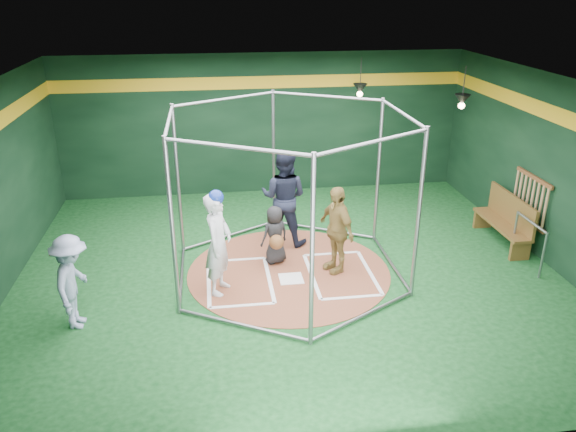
{
  "coord_description": "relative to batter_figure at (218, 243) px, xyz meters",
  "views": [
    {
      "loc": [
        -1.34,
        -9.26,
        5.06
      ],
      "look_at": [
        0.0,
        0.1,
        1.1
      ],
      "focal_mm": 35.0,
      "sensor_mm": 36.0,
      "label": 1
    }
  ],
  "objects": [
    {
      "name": "home_plate",
      "position": [
        1.29,
        0.24,
        -0.93
      ],
      "size": [
        0.43,
        0.43,
        0.01
      ],
      "primitive_type": "cube",
      "color": "white",
      "rests_on": "clay_disc"
    },
    {
      "name": "batting_cage",
      "position": [
        1.29,
        0.54,
        0.55
      ],
      "size": [
        4.05,
        4.67,
        3.0
      ],
      "color": "gray",
      "rests_on": "ground"
    },
    {
      "name": "catcher_figure",
      "position": [
        1.09,
        0.94,
        -0.37
      ],
      "size": [
        0.66,
        0.67,
        1.15
      ],
      "color": "black",
      "rests_on": "clay_disc"
    },
    {
      "name": "visitor_leopard",
      "position": [
        2.17,
        0.48,
        -0.1
      ],
      "size": [
        0.74,
        1.06,
        1.67
      ],
      "primitive_type": "imported",
      "rotation": [
        0.0,
        0.0,
        -1.19
      ],
      "color": "tan",
      "rests_on": "clay_disc"
    },
    {
      "name": "bat_rack",
      "position": [
        6.22,
        0.94,
        0.1
      ],
      "size": [
        0.07,
        1.25,
        0.98
      ],
      "color": "brown",
      "rests_on": "room_shell"
    },
    {
      "name": "batter_box_left",
      "position": [
        0.34,
        0.29,
        -0.93
      ],
      "size": [
        1.17,
        1.77,
        0.01
      ],
      "color": "white",
      "rests_on": "clay_disc"
    },
    {
      "name": "batter_figure",
      "position": [
        0.0,
        0.0,
        0.0
      ],
      "size": [
        0.64,
        0.78,
        1.89
      ],
      "color": "silver",
      "rests_on": "clay_disc"
    },
    {
      "name": "steel_railing",
      "position": [
        5.84,
        0.16,
        -0.34
      ],
      "size": [
        0.05,
        1.06,
        0.92
      ],
      "color": "gray",
      "rests_on": "ground"
    },
    {
      "name": "room_shell",
      "position": [
        1.29,
        0.54,
        0.8
      ],
      "size": [
        10.1,
        9.1,
        3.53
      ],
      "color": "#0C3815",
      "rests_on": "ground"
    },
    {
      "name": "pendant_lamp_far",
      "position": [
        5.29,
        2.54,
        1.79
      ],
      "size": [
        0.34,
        0.34,
        0.9
      ],
      "color": "black",
      "rests_on": "room_shell"
    },
    {
      "name": "umpire",
      "position": [
        1.38,
        1.83,
        0.06
      ],
      "size": [
        1.2,
        1.09,
        2.0
      ],
      "primitive_type": "imported",
      "rotation": [
        0.0,
        0.0,
        2.71
      ],
      "color": "black",
      "rests_on": "clay_disc"
    },
    {
      "name": "pendant_lamp_near",
      "position": [
        3.49,
        4.14,
        1.79
      ],
      "size": [
        0.34,
        0.34,
        0.9
      ],
      "color": "black",
      "rests_on": "room_shell"
    },
    {
      "name": "clay_disc",
      "position": [
        1.29,
        0.54,
        -0.94
      ],
      "size": [
        3.8,
        3.8,
        0.01
      ],
      "primitive_type": "cylinder",
      "color": "brown",
      "rests_on": "ground"
    },
    {
      "name": "batter_box_right",
      "position": [
        2.24,
        0.29,
        -0.93
      ],
      "size": [
        1.17,
        1.77,
        0.01
      ],
      "color": "white",
      "rests_on": "clay_disc"
    },
    {
      "name": "bystander_blue",
      "position": [
        -2.27,
        -0.74,
        -0.17
      ],
      "size": [
        0.64,
        1.04,
        1.55
      ],
      "primitive_type": "imported",
      "rotation": [
        0.0,
        0.0,
        1.51
      ],
      "color": "#909EBF",
      "rests_on": "ground"
    },
    {
      "name": "dugout_bench",
      "position": [
        5.92,
        1.18,
        -0.42
      ],
      "size": [
        0.42,
        1.79,
        1.04
      ],
      "color": "brown",
      "rests_on": "ground"
    }
  ]
}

